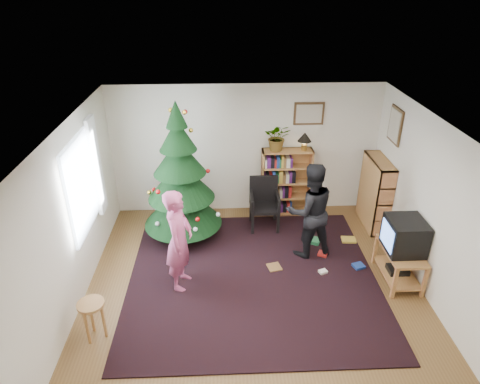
{
  "coord_description": "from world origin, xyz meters",
  "views": [
    {
      "loc": [
        -0.43,
        -5.0,
        4.25
      ],
      "look_at": [
        -0.16,
        1.08,
        1.1
      ],
      "focal_mm": 32.0,
      "sensor_mm": 36.0,
      "label": 1
    }
  ],
  "objects_px": {
    "picture_right": "(395,125)",
    "person_by_chair": "(310,211)",
    "tv_stand": "(399,262)",
    "stool": "(92,311)",
    "potted_plant": "(278,137)",
    "table_lamp": "(305,138)",
    "bookshelf_back": "(286,181)",
    "bookshelf_right": "(375,192)",
    "armchair": "(264,201)",
    "crt_tv": "(405,235)",
    "christmas_tree": "(181,184)",
    "person_standing": "(179,240)",
    "picture_back": "(309,114)"
  },
  "relations": [
    {
      "from": "picture_right",
      "to": "person_standing",
      "type": "distance_m",
      "value": 4.05
    },
    {
      "from": "christmas_tree",
      "to": "tv_stand",
      "type": "relative_size",
      "value": 2.75
    },
    {
      "from": "potted_plant",
      "to": "person_standing",
      "type": "bearing_deg",
      "value": -127.61
    },
    {
      "from": "stool",
      "to": "table_lamp",
      "type": "xyz_separation_m",
      "value": [
        3.2,
        3.16,
        1.09
      ]
    },
    {
      "from": "christmas_tree",
      "to": "bookshelf_back",
      "type": "distance_m",
      "value": 2.11
    },
    {
      "from": "picture_right",
      "to": "table_lamp",
      "type": "height_order",
      "value": "picture_right"
    },
    {
      "from": "christmas_tree",
      "to": "bookshelf_back",
      "type": "relative_size",
      "value": 1.91
    },
    {
      "from": "picture_right",
      "to": "crt_tv",
      "type": "bearing_deg",
      "value": -99.24
    },
    {
      "from": "bookshelf_right",
      "to": "armchair",
      "type": "distance_m",
      "value": 2.03
    },
    {
      "from": "potted_plant",
      "to": "tv_stand",
      "type": "bearing_deg",
      "value": -52.95
    },
    {
      "from": "armchair",
      "to": "potted_plant",
      "type": "bearing_deg",
      "value": 61.17
    },
    {
      "from": "bookshelf_back",
      "to": "table_lamp",
      "type": "relative_size",
      "value": 3.84
    },
    {
      "from": "bookshelf_right",
      "to": "christmas_tree",
      "type": "bearing_deg",
      "value": 93.98
    },
    {
      "from": "picture_right",
      "to": "stool",
      "type": "height_order",
      "value": "picture_right"
    },
    {
      "from": "picture_right",
      "to": "bookshelf_right",
      "type": "xyz_separation_m",
      "value": [
        -0.14,
        0.05,
        -1.29
      ]
    },
    {
      "from": "bookshelf_back",
      "to": "person_by_chair",
      "type": "relative_size",
      "value": 0.79
    },
    {
      "from": "armchair",
      "to": "person_by_chair",
      "type": "relative_size",
      "value": 0.58
    },
    {
      "from": "picture_right",
      "to": "potted_plant",
      "type": "bearing_deg",
      "value": 162.73
    },
    {
      "from": "crt_tv",
      "to": "picture_right",
      "type": "bearing_deg",
      "value": 80.76
    },
    {
      "from": "picture_right",
      "to": "person_by_chair",
      "type": "distance_m",
      "value": 2.07
    },
    {
      "from": "person_by_chair",
      "to": "table_lamp",
      "type": "height_order",
      "value": "person_by_chair"
    },
    {
      "from": "armchair",
      "to": "potted_plant",
      "type": "relative_size",
      "value": 1.84
    },
    {
      "from": "person_standing",
      "to": "person_by_chair",
      "type": "height_order",
      "value": "person_by_chair"
    },
    {
      "from": "bookshelf_back",
      "to": "table_lamp",
      "type": "height_order",
      "value": "table_lamp"
    },
    {
      "from": "bookshelf_right",
      "to": "crt_tv",
      "type": "distance_m",
      "value": 1.64
    },
    {
      "from": "armchair",
      "to": "table_lamp",
      "type": "bearing_deg",
      "value": 32.22
    },
    {
      "from": "stool",
      "to": "picture_right",
      "type": "bearing_deg",
      "value": 29.25
    },
    {
      "from": "bookshelf_back",
      "to": "bookshelf_right",
      "type": "height_order",
      "value": "same"
    },
    {
      "from": "stool",
      "to": "table_lamp",
      "type": "bearing_deg",
      "value": 44.69
    },
    {
      "from": "tv_stand",
      "to": "stool",
      "type": "relative_size",
      "value": 1.59
    },
    {
      "from": "picture_right",
      "to": "potted_plant",
      "type": "relative_size",
      "value": 1.17
    },
    {
      "from": "tv_stand",
      "to": "christmas_tree",
      "type": "bearing_deg",
      "value": 157.56
    },
    {
      "from": "bookshelf_back",
      "to": "bookshelf_right",
      "type": "bearing_deg",
      "value": -19.11
    },
    {
      "from": "armchair",
      "to": "person_standing",
      "type": "bearing_deg",
      "value": -130.03
    },
    {
      "from": "potted_plant",
      "to": "bookshelf_back",
      "type": "bearing_deg",
      "value": 0.0
    },
    {
      "from": "person_standing",
      "to": "person_by_chair",
      "type": "distance_m",
      "value": 2.16
    },
    {
      "from": "bookshelf_back",
      "to": "stool",
      "type": "xyz_separation_m",
      "value": [
        -2.9,
        -3.16,
        -0.23
      ]
    },
    {
      "from": "bookshelf_back",
      "to": "armchair",
      "type": "height_order",
      "value": "bookshelf_back"
    },
    {
      "from": "bookshelf_back",
      "to": "armchair",
      "type": "distance_m",
      "value": 0.69
    },
    {
      "from": "picture_back",
      "to": "person_by_chair",
      "type": "xyz_separation_m",
      "value": [
        -0.2,
        -1.57,
        -1.13
      ]
    },
    {
      "from": "person_standing",
      "to": "potted_plant",
      "type": "height_order",
      "value": "potted_plant"
    },
    {
      "from": "christmas_tree",
      "to": "table_lamp",
      "type": "relative_size",
      "value": 7.32
    },
    {
      "from": "christmas_tree",
      "to": "crt_tv",
      "type": "bearing_deg",
      "value": -22.45
    },
    {
      "from": "crt_tv",
      "to": "table_lamp",
      "type": "relative_size",
      "value": 1.69
    },
    {
      "from": "tv_stand",
      "to": "armchair",
      "type": "xyz_separation_m",
      "value": [
        -1.91,
        1.69,
        0.18
      ]
    },
    {
      "from": "bookshelf_back",
      "to": "crt_tv",
      "type": "relative_size",
      "value": 2.27
    },
    {
      "from": "tv_stand",
      "to": "table_lamp",
      "type": "bearing_deg",
      "value": 117.7
    },
    {
      "from": "armchair",
      "to": "potted_plant",
      "type": "height_order",
      "value": "potted_plant"
    },
    {
      "from": "bookshelf_back",
      "to": "stool",
      "type": "relative_size",
      "value": 2.29
    },
    {
      "from": "picture_right",
      "to": "stool",
      "type": "xyz_separation_m",
      "value": [
        -4.59,
        -2.57,
        -1.51
      ]
    }
  ]
}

